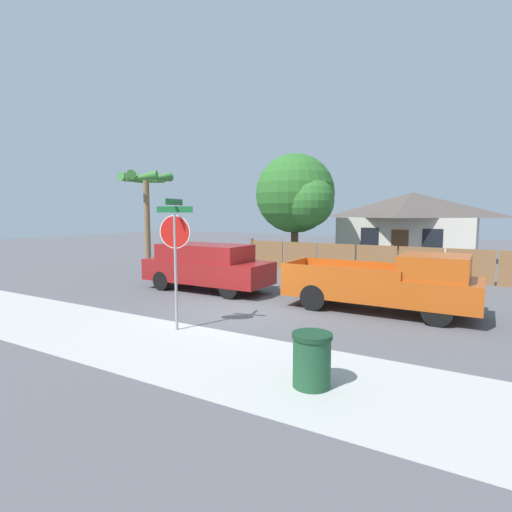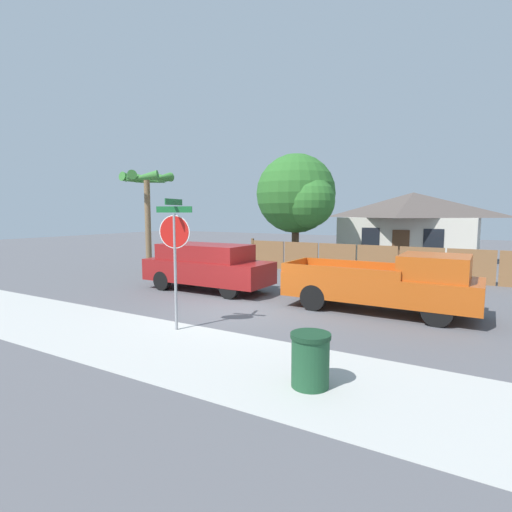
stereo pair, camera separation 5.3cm
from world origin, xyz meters
TOP-DOWN VIEW (x-y plane):
  - ground_plane at (0.00, 0.00)m, footprint 80.00×80.00m
  - sidewalk_strip at (0.00, -3.60)m, footprint 36.00×3.20m
  - wooden_fence at (1.93, 8.57)m, footprint 13.46×0.12m
  - house at (2.16, 16.25)m, footprint 7.88×7.45m
  - oak_tree at (-2.63, 9.81)m, footprint 4.47×4.25m
  - palm_tree at (-7.90, 4.02)m, footprint 2.42×2.62m
  - red_suv at (-2.78, 1.95)m, footprint 4.95×1.87m
  - orange_pickup at (3.85, 1.95)m, footprint 5.52×1.96m
  - stop_sign at (-0.31, -2.53)m, footprint 0.93×0.84m
  - trash_bin at (3.88, -3.89)m, footprint 0.68×0.68m

SIDE VIEW (x-z plane):
  - ground_plane at x=0.00m, z-range 0.00..0.00m
  - sidewalk_strip at x=0.00m, z-range 0.00..0.01m
  - trash_bin at x=3.88m, z-range 0.01..0.93m
  - wooden_fence at x=1.93m, z-range -0.05..1.50m
  - orange_pickup at x=3.85m, z-range -0.02..1.76m
  - red_suv at x=-2.78m, z-range 0.08..1.83m
  - house at x=2.16m, z-range 0.08..4.25m
  - stop_sign at x=-0.31m, z-range 0.60..3.86m
  - oak_tree at x=-2.63m, z-range 0.81..6.90m
  - palm_tree at x=-7.90m, z-range 1.72..6.58m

